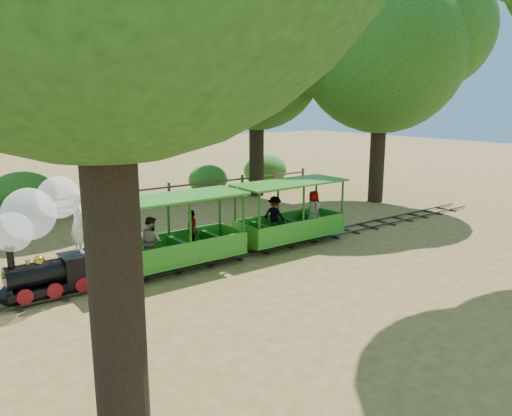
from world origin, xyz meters
TOP-DOWN VIEW (x-y plane):
  - ground at (0.00, 0.00)m, footprint 90.00×90.00m
  - track at (0.00, 0.00)m, footprint 22.00×1.00m
  - locomotive at (-6.28, 0.07)m, footprint 2.54×1.19m
  - carriage_front at (-2.87, -0.02)m, footprint 3.77×1.54m
  - carriage_rear at (1.31, 0.03)m, footprint 3.77×1.54m
  - oak_nc at (-2.03, 9.58)m, footprint 7.80×6.87m
  - oak_ne at (5.47, 7.58)m, footprint 7.80×6.86m
  - oak_e at (8.96, 3.10)m, footprint 9.08×7.99m
  - fence at (0.00, 8.00)m, footprint 18.10×0.10m
  - shrub_mid_w at (-4.80, 9.30)m, footprint 2.65×2.04m
  - shrub_mid_e at (3.83, 9.30)m, footprint 2.09×1.61m
  - shrub_east at (7.44, 9.30)m, footprint 2.52×1.93m

SIDE VIEW (x-z plane):
  - ground at x=0.00m, z-range 0.00..0.00m
  - track at x=0.00m, z-range 0.02..0.12m
  - fence at x=0.00m, z-range 0.08..1.08m
  - shrub_mid_e at x=3.83m, z-range 0.00..1.45m
  - carriage_front at x=-2.87m, z-range -0.16..1.80m
  - carriage_rear at x=1.31m, z-range -0.15..1.81m
  - shrub_east at x=7.44m, z-range 0.00..1.74m
  - shrub_mid_w at x=-4.80m, z-range 0.00..1.83m
  - locomotive at x=-6.28m, z-range 0.18..3.10m
  - oak_ne at x=5.47m, z-range 1.90..11.30m
  - oak_e at x=8.96m, z-range 1.94..12.32m
  - oak_nc at x=-2.03m, z-range 2.29..12.48m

